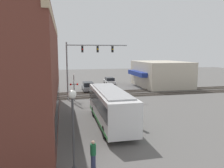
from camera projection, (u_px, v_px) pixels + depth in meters
ground_plane at (121, 105)px, 27.28m from camera, size 120.00×120.00×0.00m
brick_building at (1, 74)px, 19.21m from camera, size 20.16×9.67×9.41m
shop_building at (160, 74)px, 42.79m from camera, size 11.52×9.77×4.81m
city_bus at (110, 105)px, 19.93m from camera, size 10.01×2.59×3.23m
traffic_signal_gantry at (85, 57)px, 30.20m from camera, size 0.42×8.60×7.97m
crossing_signal at (74, 84)px, 29.48m from camera, size 1.41×1.18×3.81m
streetlamp at (73, 126)px, 11.31m from camera, size 0.44×0.44×4.69m
rail_track_near at (110, 96)px, 33.06m from camera, size 2.60×60.00×0.15m
rail_track_far at (106, 92)px, 36.15m from camera, size 2.60×60.00×0.15m
parked_car_grey at (88, 87)px, 37.51m from camera, size 4.49×1.82×1.54m
parked_car_white at (109, 81)px, 45.90m from camera, size 4.49×1.82×1.38m
pedestrian_by_lamp at (93, 154)px, 12.47m from camera, size 0.34×0.34×1.63m
pedestrian_near_bus at (141, 120)px, 18.71m from camera, size 0.34×0.34×1.62m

